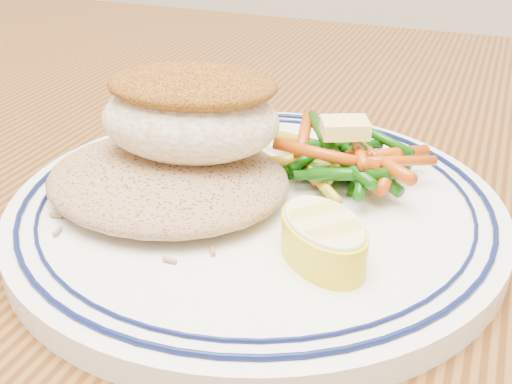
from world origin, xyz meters
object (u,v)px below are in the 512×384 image
object	(u,v)px
fish_fillet	(191,111)
dining_table	(303,322)
plate	(256,208)
vegetable_pile	(344,158)
rice_pilaf	(167,174)
lemon_wedge	(323,237)

from	to	relation	value
fish_fillet	dining_table	bearing A→B (deg)	30.53
dining_table	fish_fillet	size ratio (longest dim) A/B	13.37
plate	vegetable_pile	size ratio (longest dim) A/B	2.44
fish_fillet	rice_pilaf	bearing A→B (deg)	-115.79
dining_table	rice_pilaf	bearing A→B (deg)	-142.62
rice_pilaf	lemon_wedge	distance (m)	0.10
plate	rice_pilaf	size ratio (longest dim) A/B	1.98
fish_fillet	vegetable_pile	xyz separation A→B (m)	(0.08, 0.04, -0.03)
plate	lemon_wedge	distance (m)	0.07
rice_pilaf	lemon_wedge	bearing A→B (deg)	-16.93
dining_table	fish_fillet	world-z (taller)	fish_fillet
plate	fish_fillet	size ratio (longest dim) A/B	2.46
dining_table	plate	xyz separation A→B (m)	(-0.02, -0.04, 0.11)
fish_fillet	vegetable_pile	distance (m)	0.09
lemon_wedge	rice_pilaf	bearing A→B (deg)	163.07
rice_pilaf	lemon_wedge	world-z (taller)	rice_pilaf
fish_fillet	vegetable_pile	bearing A→B (deg)	27.01
plate	vegetable_pile	distance (m)	0.06
dining_table	lemon_wedge	bearing A→B (deg)	-68.50
rice_pilaf	fish_fillet	distance (m)	0.04
rice_pilaf	fish_fillet	xyz separation A→B (m)	(0.01, 0.02, 0.03)
dining_table	fish_fillet	bearing A→B (deg)	-149.47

